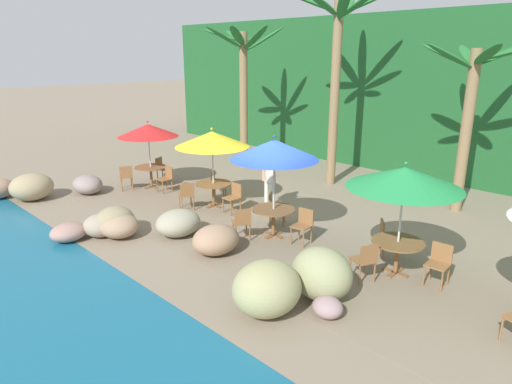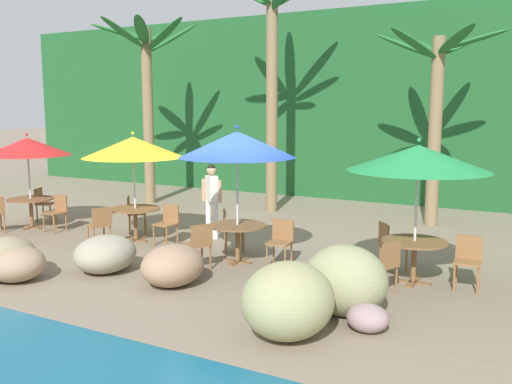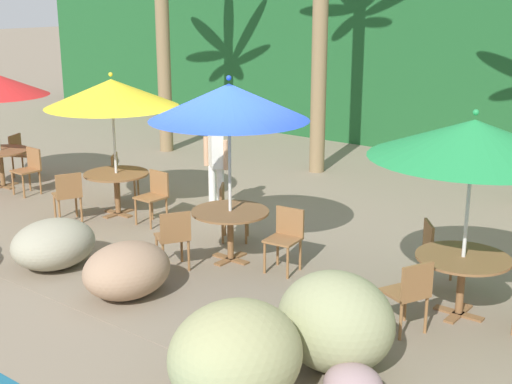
{
  "view_description": "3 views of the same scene",
  "coord_description": "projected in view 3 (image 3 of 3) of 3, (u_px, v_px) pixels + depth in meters",
  "views": [
    {
      "loc": [
        7.62,
        -8.21,
        4.53
      ],
      "look_at": [
        -0.51,
        0.0,
        0.97
      ],
      "focal_mm": 31.66,
      "sensor_mm": 36.0,
      "label": 1
    },
    {
      "loc": [
        5.65,
        -9.24,
        2.96
      ],
      "look_at": [
        0.59,
        0.04,
        1.36
      ],
      "focal_mm": 39.39,
      "sensor_mm": 36.0,
      "label": 2
    },
    {
      "loc": [
        6.38,
        -7.37,
        3.7
      ],
      "look_at": [
        0.56,
        0.08,
        1.0
      ],
      "focal_mm": 49.23,
      "sensor_mm": 36.0,
      "label": 3
    }
  ],
  "objects": [
    {
      "name": "chair_blue_inland",
      "position": [
        229.0,
        208.0,
        10.73
      ],
      "size": [
        0.59,
        0.59,
        0.87
      ],
      "color": "olive",
      "rests_on": "ground"
    },
    {
      "name": "umbrella_yellow",
      "position": [
        112.0,
        93.0,
        11.53
      ],
      "size": [
        2.22,
        2.22,
        2.44
      ],
      "color": "silver",
      "rests_on": "ground"
    },
    {
      "name": "chair_yellow_left",
      "position": [
        68.0,
        193.0,
        11.51
      ],
      "size": [
        0.56,
        0.56,
        0.87
      ],
      "color": "olive",
      "rests_on": "ground"
    },
    {
      "name": "chair_blue_left",
      "position": [
        174.0,
        235.0,
        9.53
      ],
      "size": [
        0.58,
        0.58,
        0.87
      ],
      "color": "olive",
      "rests_on": "ground"
    },
    {
      "name": "umbrella_green",
      "position": [
        474.0,
        139.0,
        7.76
      ],
      "size": [
        2.34,
        2.34,
        2.46
      ],
      "color": "silver",
      "rests_on": "ground"
    },
    {
      "name": "dining_table_green",
      "position": [
        462.0,
        267.0,
        8.18
      ],
      "size": [
        1.1,
        1.1,
        0.74
      ],
      "color": "brown",
      "rests_on": "ground"
    },
    {
      "name": "chair_red_seaward",
      "position": [
        30.0,
        167.0,
        13.21
      ],
      "size": [
        0.44,
        0.44,
        0.87
      ],
      "color": "olive",
      "rests_on": "ground"
    },
    {
      "name": "dining_table_yellow",
      "position": [
        117.0,
        180.0,
        11.93
      ],
      "size": [
        1.1,
        1.1,
        0.74
      ],
      "color": "brown",
      "rests_on": "ground"
    },
    {
      "name": "chair_green_left",
      "position": [
        410.0,
        291.0,
        7.75
      ],
      "size": [
        0.56,
        0.56,
        0.87
      ],
      "color": "olive",
      "rests_on": "ground"
    },
    {
      "name": "rock_seawall",
      "position": [
        18.0,
        266.0,
        8.8
      ],
      "size": [
        16.85,
        3.39,
        1.02
      ],
      "color": "#A57E72",
      "rests_on": "ground"
    },
    {
      "name": "chair_blue_seaward",
      "position": [
        286.0,
        235.0,
        9.55
      ],
      "size": [
        0.47,
        0.47,
        0.87
      ],
      "color": "olive",
      "rests_on": "ground"
    },
    {
      "name": "umbrella_blue",
      "position": [
        229.0,
        102.0,
        9.42
      ],
      "size": [
        2.2,
        2.2,
        2.63
      ],
      "color": "silver",
      "rests_on": "ground"
    },
    {
      "name": "chair_green_inland",
      "position": [
        436.0,
        249.0,
        9.02
      ],
      "size": [
        0.6,
        0.59,
        0.87
      ],
      "color": "olive",
      "rests_on": "ground"
    },
    {
      "name": "terrace_deck",
      "position": [
        223.0,
        251.0,
        10.38
      ],
      "size": [
        18.0,
        5.2,
        0.01
      ],
      "color": "gray",
      "rests_on": "ground"
    },
    {
      "name": "ground_plane",
      "position": [
        223.0,
        251.0,
        10.38
      ],
      "size": [
        120.0,
        120.0,
        0.0
      ],
      "primitive_type": "plane",
      "color": "gray"
    },
    {
      "name": "chair_yellow_seaward",
      "position": [
        155.0,
        193.0,
        11.51
      ],
      "size": [
        0.43,
        0.44,
        0.87
      ],
      "color": "olive",
      "rests_on": "ground"
    },
    {
      "name": "dining_table_red",
      "position": [
        0.0,
        156.0,
        13.65
      ],
      "size": [
        1.1,
        1.1,
        0.74
      ],
      "color": "brown",
      "rests_on": "ground"
    },
    {
      "name": "chair_red_inland",
      "position": [
        21.0,
        152.0,
        14.49
      ],
      "size": [
        0.56,
        0.56,
        0.87
      ],
      "color": "olive",
      "rests_on": "ground"
    },
    {
      "name": "chair_yellow_inland",
      "position": [
        121.0,
        173.0,
        12.78
      ],
      "size": [
        0.6,
        0.59,
        0.87
      ],
      "color": "olive",
      "rests_on": "ground"
    },
    {
      "name": "foliage_backdrop",
      "position": [
        472.0,
        23.0,
        16.37
      ],
      "size": [
        28.0,
        2.4,
        6.0
      ],
      "color": "#1E5628",
      "rests_on": "ground"
    },
    {
      "name": "dining_table_blue",
      "position": [
        230.0,
        219.0,
        9.88
      ],
      "size": [
        1.1,
        1.1,
        0.74
      ],
      "color": "brown",
      "rests_on": "ground"
    },
    {
      "name": "waiter_in_white",
      "position": [
        216.0,
        160.0,
        11.77
      ],
      "size": [
        0.52,
        0.37,
        1.7
      ],
      "color": "white",
      "rests_on": "ground"
    }
  ]
}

